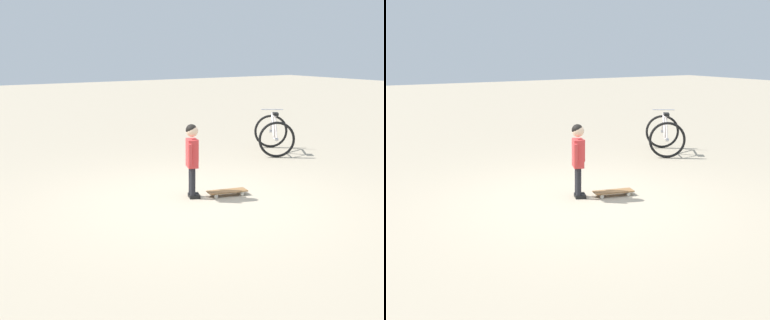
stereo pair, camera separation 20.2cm
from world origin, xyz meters
TOP-DOWN VIEW (x-y plane):
  - ground_plane at (0.00, 0.00)m, footprint 50.00×50.00m
  - child_person at (0.24, -0.01)m, footprint 0.29×0.32m
  - skateboard at (0.05, -0.49)m, footprint 0.32×0.61m
  - bicycle_near at (2.08, -3.15)m, footprint 1.28×1.19m

SIDE VIEW (x-z plane):
  - ground_plane at x=0.00m, z-range 0.00..0.00m
  - skateboard at x=0.05m, z-range 0.02..0.10m
  - bicycle_near at x=2.08m, z-range -0.04..0.80m
  - child_person at x=0.24m, z-range 0.13..1.19m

